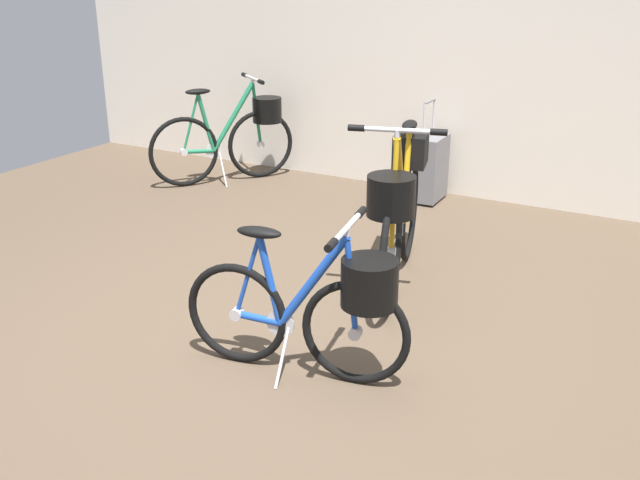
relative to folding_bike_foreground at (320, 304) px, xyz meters
The scene contains 6 objects.
ground_plane 0.45m from the folding_bike_foreground, 163.00° to the left, with size 8.21×8.21×0.00m, color brown.
back_wall 3.35m from the folding_bike_foreground, 94.19° to the left, with size 8.21×0.10×3.02m, color silver.
folding_bike_foreground is the anchor object (origin of this frame).
display_bike_left 3.43m from the folding_bike_foreground, 131.47° to the left, with size 0.86×1.08×0.92m.
display_bike_right 1.18m from the folding_bike_foreground, 94.62° to the left, with size 0.57×1.47×1.05m.
rolling_suitcase 2.88m from the folding_bike_foreground, 100.42° to the left, with size 0.19×0.36×0.83m.
Camera 1 is at (1.70, -2.74, 1.88)m, focal length 41.08 mm.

